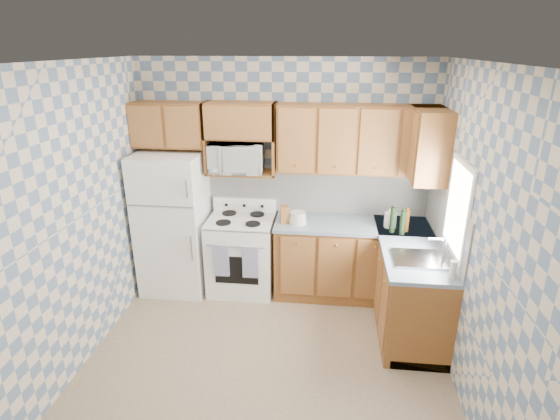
{
  "coord_description": "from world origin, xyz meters",
  "views": [
    {
      "loc": [
        0.51,
        -3.35,
        2.82
      ],
      "look_at": [
        0.05,
        0.75,
        1.25
      ],
      "focal_mm": 28.0,
      "sensor_mm": 36.0,
      "label": 1
    }
  ],
  "objects_px": {
    "refrigerator": "(174,223)",
    "microwave": "(237,157)",
    "stove_body": "(242,255)",
    "electric_kettle": "(390,220)"
  },
  "relations": [
    {
      "from": "refrigerator",
      "to": "microwave",
      "type": "height_order",
      "value": "microwave"
    },
    {
      "from": "electric_kettle",
      "to": "stove_body",
      "type": "bearing_deg",
      "value": 178.2
    },
    {
      "from": "refrigerator",
      "to": "stove_body",
      "type": "distance_m",
      "value": 0.89
    },
    {
      "from": "stove_body",
      "to": "microwave",
      "type": "relative_size",
      "value": 1.48
    },
    {
      "from": "microwave",
      "to": "stove_body",
      "type": "bearing_deg",
      "value": -73.26
    },
    {
      "from": "refrigerator",
      "to": "microwave",
      "type": "relative_size",
      "value": 2.77
    },
    {
      "from": "electric_kettle",
      "to": "microwave",
      "type": "bearing_deg",
      "value": 173.77
    },
    {
      "from": "stove_body",
      "to": "microwave",
      "type": "bearing_deg",
      "value": 109.46
    },
    {
      "from": "stove_body",
      "to": "electric_kettle",
      "type": "distance_m",
      "value": 1.78
    },
    {
      "from": "refrigerator",
      "to": "stove_body",
      "type": "height_order",
      "value": "refrigerator"
    }
  ]
}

